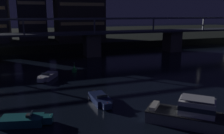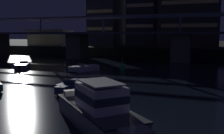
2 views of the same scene
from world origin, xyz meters
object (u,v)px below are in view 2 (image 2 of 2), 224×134
at_px(speedboat_mid_right, 85,68).
at_px(channel_buoy, 122,67).
at_px(speedboat_far_left, 72,86).
at_px(waterfront_pavilion, 50,38).
at_px(tower_west_low, 107,4).
at_px(river_bridge, 181,41).
at_px(speedboat_mid_center, 23,66).
at_px(cabin_cruiser_near_left, 99,109).

distance_m(speedboat_mid_right, channel_buoy, 5.89).
bearing_deg(speedboat_far_left, waterfront_pavilion, 126.16).
distance_m(tower_west_low, speedboat_mid_right, 43.09).
distance_m(waterfront_pavilion, channel_buoy, 41.61).
bearing_deg(speedboat_mid_right, river_bridge, 56.19).
xyz_separation_m(waterfront_pavilion, speedboat_far_left, (31.49, -43.09, -4.02)).
bearing_deg(river_bridge, speedboat_mid_center, -140.04).
bearing_deg(speedboat_mid_right, speedboat_far_left, -68.22).
relative_size(river_bridge, channel_buoy, 56.52).
bearing_deg(speedboat_mid_center, waterfront_pavilion, 116.56).
height_order(tower_west_low, channel_buoy, tower_west_low).
bearing_deg(channel_buoy, speedboat_mid_center, -165.39).
bearing_deg(speedboat_far_left, tower_west_low, 108.12).
bearing_deg(cabin_cruiser_near_left, tower_west_low, 111.34).
bearing_deg(cabin_cruiser_near_left, channel_buoy, 105.43).
bearing_deg(channel_buoy, river_bridge, 64.40).
xyz_separation_m(speedboat_mid_center, channel_buoy, (15.74, 4.10, 0.06)).
bearing_deg(cabin_cruiser_near_left, river_bridge, 89.27).
relative_size(river_bridge, waterfront_pavilion, 8.02).
relative_size(river_bridge, speedboat_mid_right, 20.41).
relative_size(waterfront_pavilion, cabin_cruiser_near_left, 1.53).
distance_m(river_bridge, cabin_cruiser_near_left, 39.81).
bearing_deg(river_bridge, cabin_cruiser_near_left, -90.73).
xyz_separation_m(waterfront_pavilion, speedboat_mid_center, (15.60, -31.19, -4.02)).
distance_m(waterfront_pavilion, speedboat_far_left, 53.52).
distance_m(cabin_cruiser_near_left, speedboat_mid_center, 30.39).
distance_m(cabin_cruiser_near_left, channel_buoy, 25.43).
height_order(river_bridge, tower_west_low, tower_west_low).
bearing_deg(speedboat_mid_right, waterfront_pavilion, 131.09).
distance_m(river_bridge, speedboat_mid_center, 30.25).
distance_m(cabin_cruiser_near_left, speedboat_far_left, 10.80).
xyz_separation_m(river_bridge, cabin_cruiser_near_left, (-0.51, -39.69, -3.10)).
bearing_deg(waterfront_pavilion, cabin_cruiser_near_left, -53.56).
xyz_separation_m(waterfront_pavilion, speedboat_mid_right, (26.35, -30.22, -4.02)).
distance_m(river_bridge, channel_buoy, 17.22).
xyz_separation_m(speedboat_mid_right, speedboat_far_left, (5.14, -12.87, 0.00)).
height_order(tower_west_low, cabin_cruiser_near_left, tower_west_low).
bearing_deg(tower_west_low, cabin_cruiser_near_left, -68.66).
xyz_separation_m(tower_west_low, speedboat_far_left, (16.96, -51.83, -14.10)).
distance_m(waterfront_pavilion, speedboat_mid_center, 35.11).
bearing_deg(channel_buoy, tower_west_low, 115.13).
bearing_deg(waterfront_pavilion, speedboat_mid_center, -63.44).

